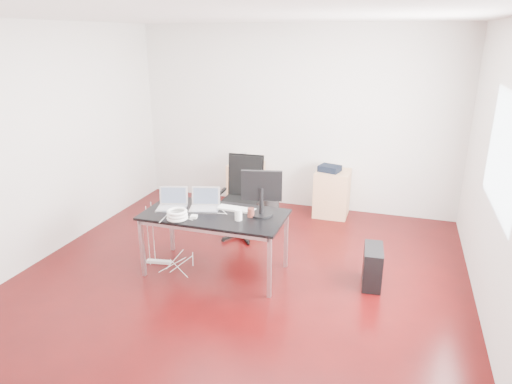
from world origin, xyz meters
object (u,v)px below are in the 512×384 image
(desk, at_px, (215,218))
(office_chair, at_px, (243,193))
(filing_cabinet_left, at_px, (246,184))
(pc_tower, at_px, (372,266))
(filing_cabinet_right, at_px, (332,193))

(desk, bearing_deg, office_chair, 92.90)
(office_chair, bearing_deg, filing_cabinet_left, 104.54)
(desk, xyz_separation_m, pc_tower, (1.76, 0.25, -0.46))
(office_chair, xyz_separation_m, filing_cabinet_left, (-0.33, 1.09, -0.26))
(desk, relative_size, filing_cabinet_right, 2.29)
(desk, xyz_separation_m, office_chair, (-0.06, 1.11, -0.07))
(desk, distance_m, office_chair, 1.11)
(office_chair, height_order, filing_cabinet_left, office_chair)
(office_chair, height_order, pc_tower, office_chair)
(desk, relative_size, pc_tower, 3.56)
(desk, distance_m, filing_cabinet_left, 2.25)
(office_chair, relative_size, filing_cabinet_left, 1.54)
(desk, relative_size, filing_cabinet_left, 2.29)
(desk, height_order, filing_cabinet_right, desk)
(filing_cabinet_right, bearing_deg, desk, -114.54)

